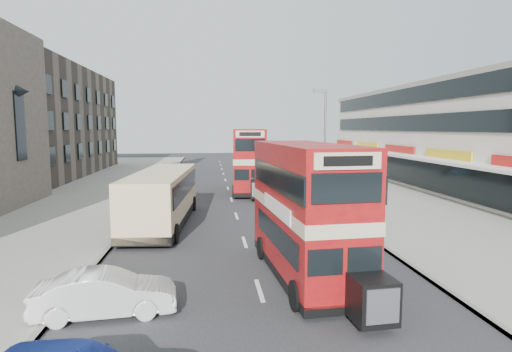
# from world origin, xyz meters

# --- Properties ---
(ground) EXTENTS (160.00, 160.00, 0.00)m
(ground) POSITION_xyz_m (0.00, 0.00, 0.00)
(ground) COLOR #28282B
(ground) RESTS_ON ground
(road_surface) EXTENTS (12.00, 90.00, 0.01)m
(road_surface) POSITION_xyz_m (0.00, 20.00, 0.01)
(road_surface) COLOR #28282B
(road_surface) RESTS_ON ground
(pavement_right) EXTENTS (12.00, 90.00, 0.15)m
(pavement_right) POSITION_xyz_m (12.00, 20.00, 0.07)
(pavement_right) COLOR gray
(pavement_right) RESTS_ON ground
(pavement_left) EXTENTS (12.00, 90.00, 0.15)m
(pavement_left) POSITION_xyz_m (-12.00, 20.00, 0.07)
(pavement_left) COLOR gray
(pavement_left) RESTS_ON ground
(kerb_left) EXTENTS (0.20, 90.00, 0.16)m
(kerb_left) POSITION_xyz_m (-6.10, 20.00, 0.07)
(kerb_left) COLOR gray
(kerb_left) RESTS_ON ground
(kerb_right) EXTENTS (0.20, 90.00, 0.16)m
(kerb_right) POSITION_xyz_m (6.10, 20.00, 0.07)
(kerb_right) COLOR gray
(kerb_right) RESTS_ON ground
(brick_terrace) EXTENTS (14.00, 28.00, 12.00)m
(brick_terrace) POSITION_xyz_m (-22.00, 38.00, 6.00)
(brick_terrace) COLOR #66594C
(brick_terrace) RESTS_ON ground
(commercial_row) EXTENTS (9.90, 46.20, 9.30)m
(commercial_row) POSITION_xyz_m (19.95, 22.00, 4.70)
(commercial_row) COLOR beige
(commercial_row) RESTS_ON ground
(street_lamp) EXTENTS (1.00, 0.20, 8.12)m
(street_lamp) POSITION_xyz_m (6.52, 18.00, 4.78)
(street_lamp) COLOR slate
(street_lamp) RESTS_ON ground
(bus_main) EXTENTS (2.95, 8.56, 4.68)m
(bus_main) POSITION_xyz_m (1.80, 3.11, 2.46)
(bus_main) COLOR black
(bus_main) RESTS_ON ground
(bus_second) EXTENTS (3.30, 9.47, 5.11)m
(bus_second) POSITION_xyz_m (1.78, 23.67, 2.69)
(bus_second) COLOR black
(bus_second) RESTS_ON ground
(coach) EXTENTS (3.38, 10.62, 2.77)m
(coach) POSITION_xyz_m (-4.24, 12.22, 1.63)
(coach) COLOR black
(coach) RESTS_ON ground
(car_left_front) EXTENTS (4.08, 1.78, 1.31)m
(car_left_front) POSITION_xyz_m (-4.62, 0.65, 0.65)
(car_left_front) COLOR white
(car_left_front) RESTS_ON ground
(car_right_a) EXTENTS (4.44, 2.01, 1.26)m
(car_right_a) POSITION_xyz_m (4.62, 16.74, 0.63)
(car_right_a) COLOR #A31510
(car_right_a) RESTS_ON ground
(car_right_b) EXTENTS (4.51, 2.38, 1.21)m
(car_right_b) POSITION_xyz_m (4.61, 20.35, 0.60)
(car_right_b) COLOR #E05316
(car_right_b) RESTS_ON ground
(car_right_c) EXTENTS (4.02, 1.74, 1.35)m
(car_right_c) POSITION_xyz_m (5.20, 32.48, 0.68)
(car_right_c) COLOR #5586AA
(car_right_c) RESTS_ON ground
(pedestrian_near) EXTENTS (0.73, 0.65, 1.64)m
(pedestrian_near) POSITION_xyz_m (7.27, 14.32, 0.97)
(pedestrian_near) COLOR gray
(pedestrian_near) RESTS_ON pavement_right
(pedestrian_far) EXTENTS (1.17, 0.82, 1.85)m
(pedestrian_far) POSITION_xyz_m (8.00, 31.28, 1.07)
(pedestrian_far) COLOR gray
(pedestrian_far) RESTS_ON pavement_right
(cyclist) EXTENTS (0.76, 1.70, 2.20)m
(cyclist) POSITION_xyz_m (3.52, 22.24, 0.77)
(cyclist) COLOR gray
(cyclist) RESTS_ON ground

